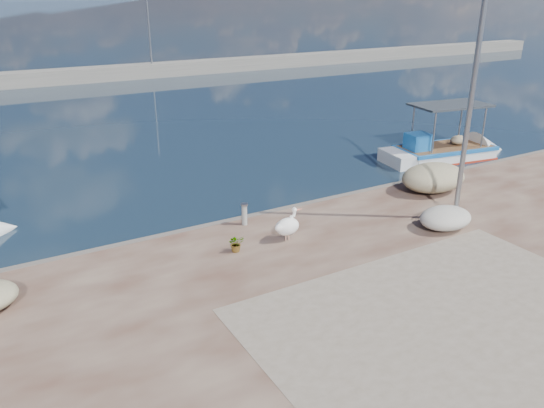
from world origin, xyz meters
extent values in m
plane|color=#162635|center=(0.00, 0.00, 0.00)|extent=(1400.00, 1400.00, 0.00)
cube|color=gray|center=(1.00, -3.00, 0.50)|extent=(9.00, 7.00, 0.01)
cube|color=gray|center=(0.00, 40.00, 0.60)|extent=(120.00, 2.20, 1.20)
cylinder|color=gray|center=(8.00, 40.00, 4.00)|extent=(0.16, 0.16, 7.00)
cube|color=white|center=(11.58, 7.57, 0.08)|extent=(6.53, 2.96, 1.03)
cube|color=#1A62AD|center=(11.58, 7.57, 0.54)|extent=(4.79, 2.77, 0.15)
cube|color=#9E2613|center=(11.58, 7.57, 0.02)|extent=(4.79, 2.75, 0.13)
cube|color=#1A62AD|center=(10.02, 7.80, 0.98)|extent=(1.11, 1.11, 0.76)
cube|color=#272C32|center=(11.58, 7.57, 2.55)|extent=(3.71, 2.44, 0.09)
cylinder|color=tan|center=(-0.11, 2.80, 0.62)|extent=(0.03, 0.03, 0.25)
cylinder|color=tan|center=(0.01, 2.82, 0.62)|extent=(0.03, 0.03, 0.25)
ellipsoid|color=white|center=(-0.05, 2.81, 0.94)|extent=(0.81, 0.58, 0.53)
cylinder|color=white|center=(0.18, 2.85, 1.21)|extent=(0.19, 0.12, 0.45)
sphere|color=white|center=(0.21, 2.85, 1.40)|extent=(0.15, 0.15, 0.15)
cone|color=#E67359|center=(0.39, 2.88, 1.37)|extent=(0.37, 0.14, 0.11)
cylinder|color=gray|center=(5.52, 1.49, 4.00)|extent=(0.16, 0.16, 7.00)
cylinder|color=gray|center=(5.52, 1.49, 0.55)|extent=(0.44, 0.44, 0.10)
cylinder|color=gray|center=(-0.62, 4.46, 0.84)|extent=(0.17, 0.17, 0.68)
cylinder|color=gray|center=(-0.62, 4.46, 1.18)|extent=(0.23, 0.23, 0.06)
imported|color=#33722D|center=(-1.67, 2.92, 0.75)|extent=(0.51, 0.47, 0.50)
ellipsoid|color=beige|center=(4.66, 1.13, 0.83)|extent=(1.76, 1.32, 0.66)
ellipsoid|color=#C4BD92|center=(6.81, 3.75, 1.01)|extent=(2.58, 1.84, 1.01)
camera|label=1|loc=(-7.51, -9.23, 7.31)|focal=35.00mm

